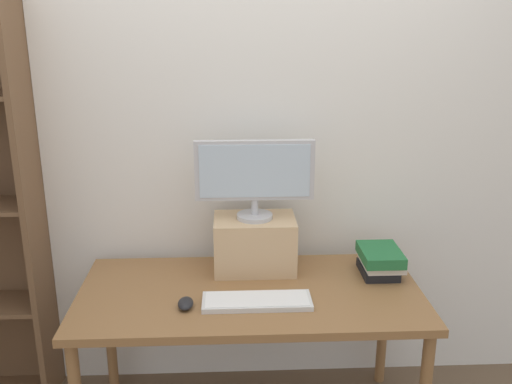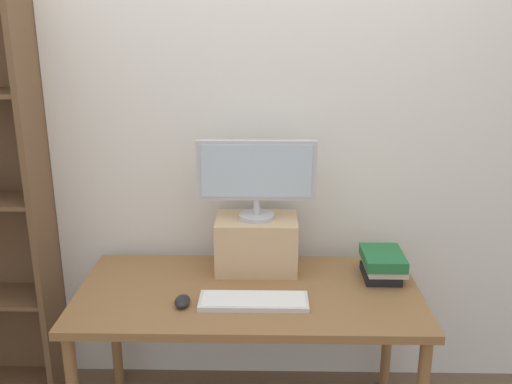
{
  "view_description": "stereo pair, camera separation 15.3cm",
  "coord_description": "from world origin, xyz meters",
  "px_view_note": "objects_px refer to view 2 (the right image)",
  "views": [
    {
      "loc": [
        -0.08,
        -2.25,
        1.86
      ],
      "look_at": [
        0.03,
        0.09,
        1.13
      ],
      "focal_mm": 40.0,
      "sensor_mm": 36.0,
      "label": 1
    },
    {
      "loc": [
        0.07,
        -2.25,
        1.86
      ],
      "look_at": [
        0.03,
        0.09,
        1.13
      ],
      "focal_mm": 40.0,
      "sensor_mm": 36.0,
      "label": 2
    }
  ],
  "objects_px": {
    "computer_mouse": "(182,301)",
    "keyboard": "(254,301)",
    "desk": "(249,304)",
    "book_stack": "(383,264)",
    "riser_box": "(257,244)",
    "computer_monitor": "(257,175)"
  },
  "relations": [
    {
      "from": "riser_box",
      "to": "computer_mouse",
      "type": "bearing_deg",
      "value": -129.39
    },
    {
      "from": "riser_box",
      "to": "computer_monitor",
      "type": "relative_size",
      "value": 0.7
    },
    {
      "from": "computer_monitor",
      "to": "book_stack",
      "type": "relative_size",
      "value": 2.18
    },
    {
      "from": "keyboard",
      "to": "computer_mouse",
      "type": "bearing_deg",
      "value": -176.68
    },
    {
      "from": "computer_monitor",
      "to": "book_stack",
      "type": "bearing_deg",
      "value": -8.18
    },
    {
      "from": "keyboard",
      "to": "book_stack",
      "type": "height_order",
      "value": "book_stack"
    },
    {
      "from": "keyboard",
      "to": "computer_monitor",
      "type": "bearing_deg",
      "value": 88.98
    },
    {
      "from": "computer_mouse",
      "to": "riser_box",
      "type": "bearing_deg",
      "value": 50.61
    },
    {
      "from": "computer_mouse",
      "to": "keyboard",
      "type": "bearing_deg",
      "value": 3.32
    },
    {
      "from": "riser_box",
      "to": "keyboard",
      "type": "xyz_separation_m",
      "value": [
        -0.01,
        -0.35,
        -0.11
      ]
    },
    {
      "from": "keyboard",
      "to": "book_stack",
      "type": "bearing_deg",
      "value": 24.38
    },
    {
      "from": "computer_monitor",
      "to": "computer_mouse",
      "type": "xyz_separation_m",
      "value": [
        -0.3,
        -0.36,
        -0.44
      ]
    },
    {
      "from": "riser_box",
      "to": "computer_monitor",
      "type": "bearing_deg",
      "value": -90.0
    },
    {
      "from": "computer_mouse",
      "to": "book_stack",
      "type": "relative_size",
      "value": 0.42
    },
    {
      "from": "desk",
      "to": "book_stack",
      "type": "bearing_deg",
      "value": 12.96
    },
    {
      "from": "riser_box",
      "to": "keyboard",
      "type": "bearing_deg",
      "value": -91.01
    },
    {
      "from": "desk",
      "to": "riser_box",
      "type": "distance_m",
      "value": 0.3
    },
    {
      "from": "riser_box",
      "to": "book_stack",
      "type": "bearing_deg",
      "value": -8.33
    },
    {
      "from": "keyboard",
      "to": "book_stack",
      "type": "relative_size",
      "value": 1.83
    },
    {
      "from": "desk",
      "to": "computer_mouse",
      "type": "height_order",
      "value": "computer_mouse"
    },
    {
      "from": "riser_box",
      "to": "computer_monitor",
      "type": "xyz_separation_m",
      "value": [
        0.0,
        -0.0,
        0.34
      ]
    },
    {
      "from": "riser_box",
      "to": "computer_monitor",
      "type": "height_order",
      "value": "computer_monitor"
    }
  ]
}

